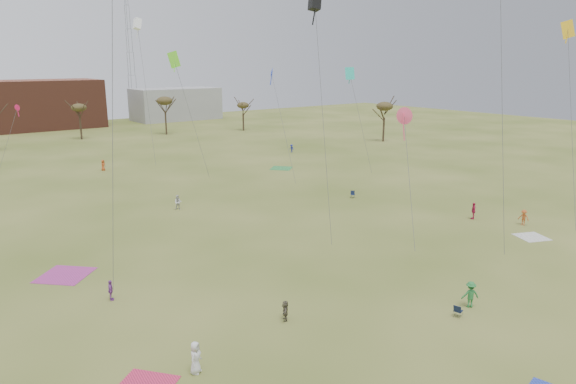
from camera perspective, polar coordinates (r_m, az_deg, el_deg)
ground at (r=38.46m, az=11.14°, el=-11.50°), size 260.00×260.00×0.00m
flyer_near_left at (r=29.87m, az=-10.14°, el=-17.49°), size 1.07×1.01×1.84m
flyer_near_center at (r=38.39m, az=19.42°, el=-10.58°), size 1.39×1.23×1.87m
spectator_fore_a at (r=59.13m, az=19.72°, el=-1.96°), size 1.11×1.01×1.82m
spectator_fore_c at (r=34.71m, az=-0.30°, el=-12.91°), size 1.04×1.28×1.37m
flyer_mid_b at (r=58.90m, az=24.49°, el=-2.56°), size 0.82×1.17×1.65m
spectator_mid_d at (r=39.38m, az=-18.93°, el=-10.19°), size 0.61×0.96×1.51m
spectator_mid_e at (r=60.55m, az=-12.01°, el=-1.12°), size 1.04×1.02×1.69m
flyer_far_b at (r=85.57m, az=-19.67°, el=2.80°), size 0.98×0.93×1.68m
flyer_far_c at (r=96.97m, az=0.39°, el=4.82°), size 0.69×1.03×1.48m
blanket_cream at (r=55.49m, az=25.22°, el=-4.51°), size 3.46×3.46×0.03m
blanket_plum at (r=45.28m, az=-23.32°, el=-8.40°), size 5.16×5.16×0.03m
blanket_olive at (r=82.37m, az=-0.74°, el=2.62°), size 4.49×4.49×0.03m
camp_chair_center at (r=37.09m, az=18.19°, el=-12.54°), size 0.65×0.62×0.87m
camp_chair_right at (r=64.94m, az=7.13°, el=-0.41°), size 0.73×0.74×0.87m
kites_aloft at (r=62.72m, az=-7.63°, el=16.73°), size 54.20×61.94×24.96m
tree_line at (r=104.82m, az=-24.46°, el=7.77°), size 117.44×49.32×8.91m
building_brick at (r=146.38m, az=-25.20°, el=8.74°), size 26.00×16.00×12.00m
building_grey at (r=155.94m, az=-12.22°, el=9.44°), size 24.00×12.00×9.00m
radio_tower at (r=158.02m, az=-17.02°, el=14.56°), size 1.51×1.72×41.00m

